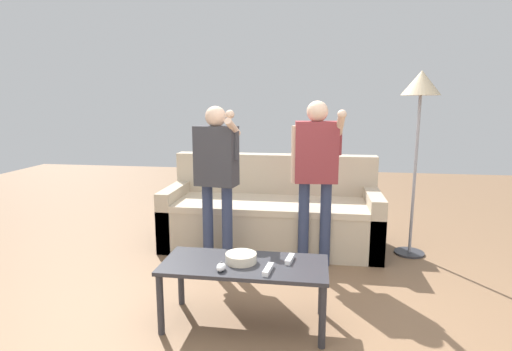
% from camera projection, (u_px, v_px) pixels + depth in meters
% --- Properties ---
extents(ground_plane, '(12.00, 12.00, 0.00)m').
position_uv_depth(ground_plane, '(272.00, 315.00, 2.83)').
color(ground_plane, brown).
extents(couch, '(2.12, 0.84, 0.90)m').
position_uv_depth(couch, '(272.00, 215.00, 4.18)').
color(couch, '#B7A88E').
rests_on(couch, ground).
extents(coffee_table, '(1.07, 0.46, 0.42)m').
position_uv_depth(coffee_table, '(245.00, 271.00, 2.66)').
color(coffee_table, '#2D2D33').
rests_on(coffee_table, ground).
extents(snack_bowl, '(0.20, 0.20, 0.06)m').
position_uv_depth(snack_bowl, '(241.00, 258.00, 2.66)').
color(snack_bowl, beige).
rests_on(snack_bowl, coffee_table).
extents(game_remote_nunchuk, '(0.06, 0.09, 0.05)m').
position_uv_depth(game_remote_nunchuk, '(221.00, 267.00, 2.52)').
color(game_remote_nunchuk, white).
rests_on(game_remote_nunchuk, coffee_table).
extents(floor_lamp, '(0.35, 0.35, 1.73)m').
position_uv_depth(floor_lamp, '(420.00, 96.00, 3.69)').
color(floor_lamp, '#2D2D33').
rests_on(floor_lamp, ground).
extents(player_right, '(0.45, 0.30, 1.46)m').
position_uv_depth(player_right, '(316.00, 164.00, 3.52)').
color(player_right, '#2D3856').
rests_on(player_right, ground).
extents(player_left, '(0.42, 0.33, 1.42)m').
position_uv_depth(player_left, '(216.00, 168.00, 3.50)').
color(player_left, '#2D3856').
rests_on(player_left, ground).
extents(game_remote_wand_near, '(0.05, 0.16, 0.03)m').
position_uv_depth(game_remote_wand_near, '(269.00, 269.00, 2.51)').
color(game_remote_wand_near, white).
rests_on(game_remote_wand_near, coffee_table).
extents(game_remote_wand_far, '(0.06, 0.15, 0.03)m').
position_uv_depth(game_remote_wand_far, '(290.00, 259.00, 2.67)').
color(game_remote_wand_far, white).
rests_on(game_remote_wand_far, coffee_table).
extents(game_remote_wand_spare, '(0.04, 0.16, 0.03)m').
position_uv_depth(game_remote_wand_spare, '(236.00, 257.00, 2.70)').
color(game_remote_wand_spare, white).
rests_on(game_remote_wand_spare, coffee_table).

